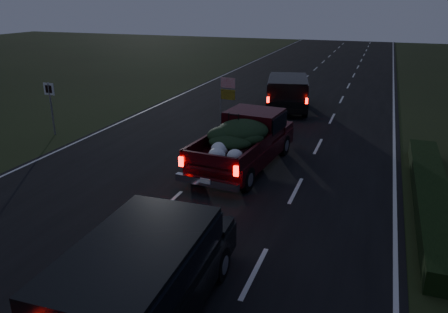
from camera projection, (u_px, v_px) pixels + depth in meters
The scene contains 7 objects.
ground at pixel (167, 206), 13.71m from camera, with size 120.00×120.00×0.00m, color black.
road_asphalt at pixel (167, 205), 13.71m from camera, with size 14.00×120.00×0.02m, color black.
hedge_row at pixel (431, 195), 13.75m from camera, with size 1.00×10.00×0.60m, color black.
route_sign at pixel (50, 101), 20.29m from camera, with size 0.55×0.08×2.50m.
pickup_truck at pixel (244, 138), 16.57m from camera, with size 2.72×5.93×3.02m.
lead_suv at pixel (288, 90), 25.14m from camera, with size 3.28×5.69×1.54m.
rear_suv at pixel (139, 275), 8.35m from camera, with size 2.59×5.40×1.53m.
Camera 1 is at (5.92, -11.00, 6.14)m, focal length 35.00 mm.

